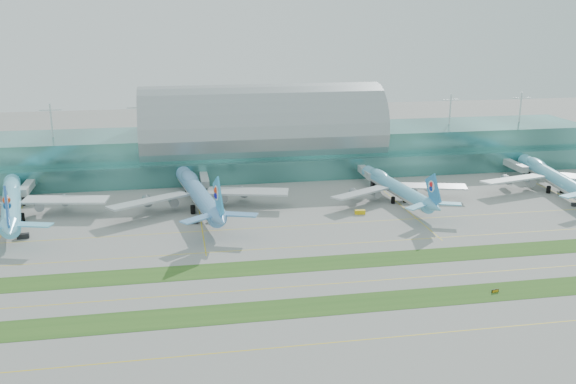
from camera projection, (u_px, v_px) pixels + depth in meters
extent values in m
plane|color=gray|center=(319.00, 266.00, 203.69)|extent=(700.00, 700.00, 0.00)
cube|color=#3D7A75|center=(262.00, 150.00, 323.93)|extent=(340.00, 42.00, 20.00)
cube|color=#3D7A75|center=(269.00, 171.00, 302.60)|extent=(340.00, 8.00, 10.00)
ellipsoid|color=#9EA5A8|center=(262.00, 130.00, 321.17)|extent=(340.00, 46.20, 16.17)
cylinder|color=white|center=(261.00, 115.00, 318.97)|extent=(0.80, 0.80, 16.00)
cube|color=#B2B7B7|center=(28.00, 187.00, 274.01)|extent=(3.50, 22.00, 3.00)
cylinder|color=black|center=(24.00, 201.00, 265.52)|extent=(1.00, 1.00, 4.00)
cube|color=#B2B7B7|center=(204.00, 179.00, 286.78)|extent=(3.50, 22.00, 3.00)
cylinder|color=black|center=(206.00, 192.00, 278.28)|extent=(1.00, 1.00, 4.00)
cube|color=#B2B7B7|center=(365.00, 171.00, 299.54)|extent=(3.50, 22.00, 3.00)
cylinder|color=black|center=(372.00, 184.00, 291.04)|extent=(1.00, 1.00, 4.00)
cube|color=#B2B7B7|center=(514.00, 165.00, 312.31)|extent=(3.50, 22.00, 3.00)
cylinder|color=black|center=(524.00, 177.00, 303.81)|extent=(1.00, 1.00, 4.00)
cube|color=#2D591E|center=(341.00, 304.00, 177.18)|extent=(420.00, 12.00, 0.08)
cube|color=#2D591E|center=(317.00, 264.00, 205.57)|extent=(420.00, 12.00, 0.08)
cube|color=yellow|center=(362.00, 340.00, 158.27)|extent=(420.00, 0.35, 0.01)
cube|color=yellow|center=(329.00, 284.00, 190.44)|extent=(420.00, 0.35, 0.01)
cube|color=yellow|center=(307.00, 246.00, 220.72)|extent=(420.00, 0.35, 0.01)
cube|color=yellow|center=(295.00, 226.00, 241.53)|extent=(420.00, 0.35, 0.01)
cylinder|color=#72D6FB|center=(11.00, 203.00, 247.19)|extent=(20.59, 67.98, 6.80)
ellipsoid|color=#72D6FB|center=(11.00, 186.00, 263.65)|extent=(10.56, 21.57, 4.85)
cone|color=#72D6FB|center=(12.00, 180.00, 279.85)|extent=(7.78, 6.76, 6.80)
cone|color=#72D6FB|center=(10.00, 230.00, 212.60)|extent=(8.35, 10.99, 6.46)
cube|color=silver|center=(66.00, 200.00, 252.47)|extent=(33.86, 13.95, 1.34)
cylinder|color=#989BA0|center=(52.00, 203.00, 256.61)|extent=(4.89, 6.67, 3.73)
cube|color=blue|center=(7.00, 208.00, 212.65)|extent=(3.60, 14.25, 15.82)
cylinder|color=white|center=(7.00, 203.00, 213.18)|extent=(2.05, 5.36, 5.27)
cylinder|color=black|center=(13.00, 198.00, 271.62)|extent=(1.97, 1.97, 3.29)
cylinder|color=black|center=(3.00, 219.00, 243.48)|extent=(1.97, 1.97, 3.29)
cylinder|color=black|center=(22.00, 217.00, 245.86)|extent=(1.97, 1.97, 3.29)
cylinder|color=#609AD3|center=(199.00, 194.00, 259.09)|extent=(17.30, 69.15, 6.89)
ellipsoid|color=#609AD3|center=(189.00, 178.00, 276.11)|extent=(9.66, 21.70, 4.91)
cone|color=#609AD3|center=(182.00, 172.00, 292.83)|extent=(7.66, 6.54, 6.89)
cone|color=#609AD3|center=(220.00, 219.00, 223.36)|extent=(7.99, 10.88, 6.55)
cube|color=#B9BEC0|center=(149.00, 201.00, 250.94)|extent=(32.93, 24.24, 1.36)
cylinder|color=gray|center=(160.00, 201.00, 258.60)|extent=(4.67, 6.62, 3.78)
cube|color=#B9BEC0|center=(248.00, 192.00, 263.43)|extent=(34.37, 15.78, 1.36)
cylinder|color=gray|center=(232.00, 194.00, 267.97)|extent=(4.67, 6.62, 3.78)
cube|color=#32A1E0|center=(218.00, 198.00, 223.45)|extent=(2.88, 14.54, 16.02)
cylinder|color=white|center=(217.00, 193.00, 224.00)|extent=(1.80, 5.42, 5.33)
cylinder|color=black|center=(187.00, 189.00, 284.30)|extent=(2.00, 2.00, 3.33)
cylinder|color=black|center=(193.00, 210.00, 255.41)|extent=(2.00, 2.00, 3.33)
cylinder|color=black|center=(209.00, 208.00, 257.49)|extent=(2.00, 2.00, 3.33)
cylinder|color=#63B7DA|center=(396.00, 187.00, 271.97)|extent=(12.79, 58.30, 5.80)
ellipsoid|color=#63B7DA|center=(379.00, 175.00, 286.46)|extent=(7.61, 18.18, 4.13)
cone|color=#63B7DA|center=(366.00, 170.00, 300.69)|extent=(6.33, 5.35, 5.80)
cone|color=#63B7DA|center=(435.00, 207.00, 241.57)|extent=(6.49, 9.03, 5.51)
cube|color=silver|center=(361.00, 193.00, 265.58)|extent=(27.98, 19.76, 1.14)
cylinder|color=#9C9FA4|center=(365.00, 193.00, 271.96)|extent=(3.78, 5.50, 3.18)
cube|color=silver|center=(433.00, 186.00, 275.13)|extent=(28.94, 14.09, 1.14)
cylinder|color=#9C9FA4|center=(418.00, 188.00, 279.12)|extent=(3.78, 5.50, 3.18)
cube|color=#2D87CC|center=(433.00, 191.00, 241.67)|extent=(2.05, 12.28, 13.49)
cylinder|color=white|center=(432.00, 186.00, 242.14)|extent=(1.38, 4.56, 4.49)
cylinder|color=black|center=(374.00, 184.00, 293.41)|extent=(1.68, 1.68, 2.81)
cylinder|color=black|center=(393.00, 200.00, 268.92)|extent=(1.68, 1.68, 2.81)
cylinder|color=black|center=(405.00, 199.00, 270.52)|extent=(1.68, 1.68, 2.81)
cylinder|color=#5EB2CF|center=(553.00, 177.00, 286.89)|extent=(15.15, 64.60, 6.43)
ellipsoid|color=#5EB2CF|center=(536.00, 164.00, 303.70)|extent=(8.72, 20.20, 4.58)
cone|color=#5EB2CF|center=(522.00, 159.00, 320.17)|extent=(7.08, 6.02, 6.43)
cube|color=silver|center=(513.00, 179.00, 284.27)|extent=(32.09, 15.19, 1.27)
cylinder|color=#979CA0|center=(518.00, 181.00, 290.44)|extent=(4.27, 6.13, 3.53)
cylinder|color=black|center=(529.00, 174.00, 311.68)|extent=(1.87, 1.87, 3.11)
cylinder|color=black|center=(549.00, 190.00, 284.10)|extent=(1.87, 1.87, 3.11)
cylinder|color=black|center=(562.00, 189.00, 284.34)|extent=(1.87, 1.87, 3.11)
cube|color=black|center=(23.00, 236.00, 228.06)|extent=(4.24, 2.48, 1.75)
cube|color=black|center=(213.00, 220.00, 245.44)|extent=(3.55, 1.93, 1.41)
cube|color=black|center=(193.00, 222.00, 244.01)|extent=(4.33, 2.78, 1.40)
cube|color=yellow|center=(360.00, 212.00, 255.07)|extent=(4.25, 2.21, 1.65)
cube|color=black|center=(423.00, 205.00, 264.50)|extent=(3.53, 2.42, 1.37)
cube|color=black|center=(575.00, 205.00, 265.33)|extent=(3.47, 2.52, 1.29)
cube|color=black|center=(495.00, 291.00, 184.55)|extent=(2.40, 0.68, 1.01)
cube|color=orange|center=(495.00, 291.00, 184.40)|extent=(2.00, 0.42, 0.74)
cylinder|color=black|center=(493.00, 292.00, 184.33)|extent=(0.11, 0.11, 0.46)
cylinder|color=black|center=(497.00, 291.00, 184.91)|extent=(0.11, 0.11, 0.46)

